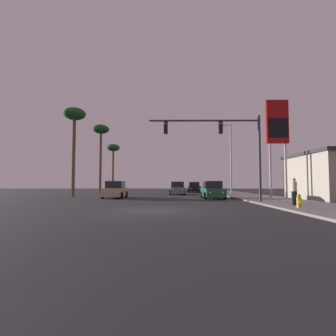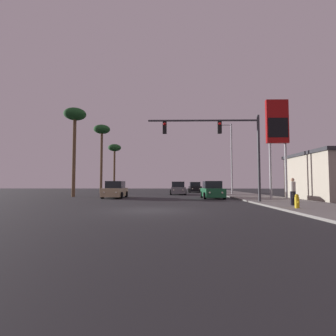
{
  "view_description": "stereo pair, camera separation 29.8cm",
  "coord_description": "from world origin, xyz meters",
  "px_view_note": "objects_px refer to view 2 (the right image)",
  "views": [
    {
      "loc": [
        0.89,
        -14.21,
        1.46
      ],
      "look_at": [
        0.65,
        13.3,
        3.07
      ],
      "focal_mm": 28.0,
      "sensor_mm": 36.0,
      "label": 1
    },
    {
      "loc": [
        1.18,
        -14.2,
        1.46
      ],
      "look_at": [
        0.65,
        13.3,
        3.07
      ],
      "focal_mm": 28.0,
      "sensor_mm": 36.0,
      "label": 2
    }
  ],
  "objects_px": {
    "street_lamp": "(231,155)",
    "palm_tree_near": "(75,120)",
    "car_black": "(195,188)",
    "palm_tree_far": "(115,150)",
    "car_grey": "(178,189)",
    "pedestrian_on_sidewalk": "(293,190)",
    "car_green": "(212,191)",
    "gas_station_sign": "(277,127)",
    "palm_tree_mid": "(102,134)",
    "fire_hydrant": "(297,201)",
    "car_tan": "(115,190)",
    "traffic_light_mast": "(226,139)"
  },
  "relations": [
    {
      "from": "traffic_light_mast",
      "to": "car_tan",
      "type": "bearing_deg",
      "value": 146.2
    },
    {
      "from": "palm_tree_far",
      "to": "palm_tree_near",
      "type": "xyz_separation_m",
      "value": [
        0.09,
        -20.0,
        0.87
      ]
    },
    {
      "from": "car_black",
      "to": "pedestrian_on_sidewalk",
      "type": "relative_size",
      "value": 2.59
    },
    {
      "from": "car_green",
      "to": "traffic_light_mast",
      "type": "relative_size",
      "value": 0.51
    },
    {
      "from": "car_green",
      "to": "pedestrian_on_sidewalk",
      "type": "height_order",
      "value": "pedestrian_on_sidewalk"
    },
    {
      "from": "palm_tree_mid",
      "to": "palm_tree_near",
      "type": "distance_m",
      "value": 10.01
    },
    {
      "from": "car_grey",
      "to": "palm_tree_near",
      "type": "xyz_separation_m",
      "value": [
        -11.44,
        -6.1,
        7.71
      ]
    },
    {
      "from": "gas_station_sign",
      "to": "car_tan",
      "type": "bearing_deg",
      "value": 171.37
    },
    {
      "from": "street_lamp",
      "to": "palm_tree_far",
      "type": "distance_m",
      "value": 23.57
    },
    {
      "from": "car_grey",
      "to": "fire_hydrant",
      "type": "bearing_deg",
      "value": 106.26
    },
    {
      "from": "pedestrian_on_sidewalk",
      "to": "palm_tree_mid",
      "type": "distance_m",
      "value": 29.39
    },
    {
      "from": "car_black",
      "to": "palm_tree_mid",
      "type": "relative_size",
      "value": 0.43
    },
    {
      "from": "car_black",
      "to": "car_green",
      "type": "relative_size",
      "value": 1.0
    },
    {
      "from": "car_black",
      "to": "pedestrian_on_sidewalk",
      "type": "distance_m",
      "value": 26.58
    },
    {
      "from": "car_green",
      "to": "palm_tree_far",
      "type": "height_order",
      "value": "palm_tree_far"
    },
    {
      "from": "fire_hydrant",
      "to": "palm_tree_far",
      "type": "relative_size",
      "value": 0.09
    },
    {
      "from": "car_tan",
      "to": "street_lamp",
      "type": "xyz_separation_m",
      "value": [
        13.19,
        7.34,
        4.36
      ]
    },
    {
      "from": "car_black",
      "to": "palm_tree_near",
      "type": "distance_m",
      "value": 21.68
    },
    {
      "from": "pedestrian_on_sidewalk",
      "to": "palm_tree_far",
      "type": "distance_m",
      "value": 37.39
    },
    {
      "from": "car_tan",
      "to": "gas_station_sign",
      "type": "bearing_deg",
      "value": 172.32
    },
    {
      "from": "palm_tree_mid",
      "to": "palm_tree_near",
      "type": "height_order",
      "value": "palm_tree_mid"
    },
    {
      "from": "car_black",
      "to": "fire_hydrant",
      "type": "distance_m",
      "value": 28.33
    },
    {
      "from": "traffic_light_mast",
      "to": "palm_tree_near",
      "type": "relative_size",
      "value": 0.86
    },
    {
      "from": "palm_tree_near",
      "to": "car_tan",
      "type": "bearing_deg",
      "value": -22.06
    },
    {
      "from": "fire_hydrant",
      "to": "car_tan",
      "type": "bearing_deg",
      "value": 136.72
    },
    {
      "from": "palm_tree_near",
      "to": "street_lamp",
      "type": "bearing_deg",
      "value": 16.29
    },
    {
      "from": "car_black",
      "to": "palm_tree_near",
      "type": "bearing_deg",
      "value": 44.38
    },
    {
      "from": "pedestrian_on_sidewalk",
      "to": "palm_tree_near",
      "type": "height_order",
      "value": "palm_tree_near"
    },
    {
      "from": "gas_station_sign",
      "to": "palm_tree_near",
      "type": "distance_m",
      "value": 20.88
    },
    {
      "from": "car_grey",
      "to": "street_lamp",
      "type": "distance_m",
      "value": 8.07
    },
    {
      "from": "car_black",
      "to": "pedestrian_on_sidewalk",
      "type": "bearing_deg",
      "value": 97.63
    },
    {
      "from": "traffic_light_mast",
      "to": "street_lamp",
      "type": "relative_size",
      "value": 0.94
    },
    {
      "from": "pedestrian_on_sidewalk",
      "to": "car_green",
      "type": "bearing_deg",
      "value": 110.82
    },
    {
      "from": "street_lamp",
      "to": "palm_tree_mid",
      "type": "distance_m",
      "value": 18.91
    },
    {
      "from": "street_lamp",
      "to": "palm_tree_mid",
      "type": "height_order",
      "value": "palm_tree_mid"
    },
    {
      "from": "gas_station_sign",
      "to": "pedestrian_on_sidewalk",
      "type": "relative_size",
      "value": 5.39
    },
    {
      "from": "palm_tree_far",
      "to": "car_black",
      "type": "bearing_deg",
      "value": -21.47
    },
    {
      "from": "palm_tree_mid",
      "to": "palm_tree_far",
      "type": "relative_size",
      "value": 1.16
    },
    {
      "from": "street_lamp",
      "to": "traffic_light_mast",
      "type": "bearing_deg",
      "value": -103.84
    },
    {
      "from": "car_black",
      "to": "palm_tree_far",
      "type": "height_order",
      "value": "palm_tree_far"
    },
    {
      "from": "car_green",
      "to": "gas_station_sign",
      "type": "distance_m",
      "value": 8.36
    },
    {
      "from": "fire_hydrant",
      "to": "palm_tree_near",
      "type": "relative_size",
      "value": 0.08
    },
    {
      "from": "street_lamp",
      "to": "pedestrian_on_sidewalk",
      "type": "distance_m",
      "value": 17.77
    },
    {
      "from": "gas_station_sign",
      "to": "street_lamp",
      "type": "bearing_deg",
      "value": 102.57
    },
    {
      "from": "car_grey",
      "to": "gas_station_sign",
      "type": "distance_m",
      "value": 14.93
    },
    {
      "from": "street_lamp",
      "to": "palm_tree_near",
      "type": "distance_m",
      "value": 19.24
    },
    {
      "from": "car_green",
      "to": "traffic_light_mast",
      "type": "xyz_separation_m",
      "value": [
        0.16,
        -5.88,
        4.02
      ]
    },
    {
      "from": "car_tan",
      "to": "palm_tree_mid",
      "type": "distance_m",
      "value": 15.23
    },
    {
      "from": "car_grey",
      "to": "pedestrian_on_sidewalk",
      "type": "bearing_deg",
      "value": 109.63
    },
    {
      "from": "gas_station_sign",
      "to": "fire_hydrant",
      "type": "height_order",
      "value": "gas_station_sign"
    }
  ]
}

